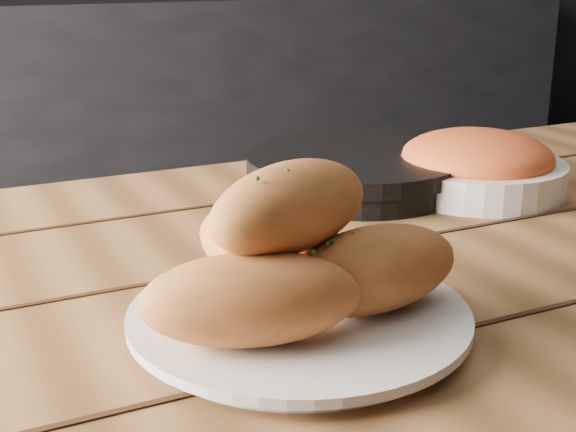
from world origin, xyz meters
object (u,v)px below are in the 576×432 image
object	(u,v)px
table	(430,364)
bread_rolls	(295,256)
bowl	(477,166)
skillet	(356,171)
plate	(299,319)

from	to	relation	value
table	bread_rolls	bearing A→B (deg)	-164.70
bread_rolls	bowl	world-z (taller)	bread_rolls
bowl	bread_rolls	bearing A→B (deg)	-145.99
table	bread_rolls	xyz separation A→B (m)	(-0.17, -0.05, 0.16)
skillet	bread_rolls	bearing A→B (deg)	-127.14
table	bread_rolls	size ratio (longest dim) A/B	5.61
plate	bowl	xyz separation A→B (m)	(0.38, 0.26, 0.02)
table	skillet	world-z (taller)	skillet
table	bowl	size ratio (longest dim) A/B	6.91
bread_rolls	bowl	xyz separation A→B (m)	(0.38, 0.26, -0.03)
plate	bread_rolls	world-z (taller)	bread_rolls
skillet	bowl	bearing A→B (deg)	-31.01
bread_rolls	table	bearing A→B (deg)	15.30
skillet	table	bearing A→B (deg)	-106.27
plate	skillet	size ratio (longest dim) A/B	0.67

